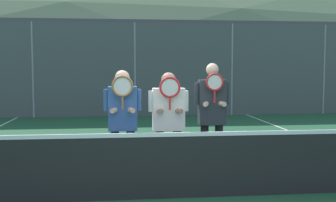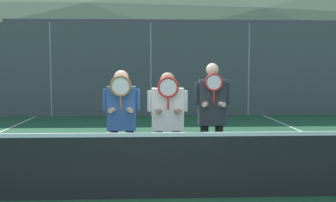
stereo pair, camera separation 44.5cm
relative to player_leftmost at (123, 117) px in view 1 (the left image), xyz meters
The scene contains 11 objects.
ground_plane 1.39m from the player_leftmost, 57.04° to the right, with size 120.00×120.00×0.00m, color #1E4C2D.
hill_distant 54.52m from the player_leftmost, 89.48° to the left, with size 142.28×79.05×27.67m.
clubhouse_building 15.82m from the player_leftmost, 82.00° to the left, with size 16.65×5.50×3.97m.
fence_back 9.14m from the player_leftmost, 86.90° to the left, with size 21.98×0.06×3.43m.
tennis_net 1.08m from the player_leftmost, 57.04° to the right, with size 11.36×0.09×1.02m.
player_leftmost is the anchor object (origin of this frame).
player_center_left 0.71m from the player_leftmost, ahead, with size 0.63×0.34×1.74m.
player_center_right 1.43m from the player_leftmost, ahead, with size 0.56×0.34×1.88m.
car_left_of_center 11.43m from the player_leftmost, 92.02° to the left, with size 4.23×2.00×1.83m.
car_center 12.04m from the player_leftmost, 69.31° to the left, with size 4.09×1.93×1.75m.
car_right_of_center 14.86m from the player_leftmost, 52.18° to the left, with size 4.64×2.01×1.76m.
Camera 1 is at (-0.51, -5.67, 1.82)m, focal length 45.00 mm.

